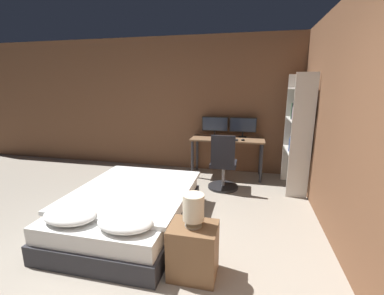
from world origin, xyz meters
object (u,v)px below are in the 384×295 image
Objects in this scene: monitor_left at (215,125)px; computer_mouse at (243,140)px; bed at (130,209)px; office_chair at (223,168)px; bookshelf at (299,128)px; desk at (227,144)px; monitor_right at (243,126)px; nightstand at (193,250)px; bedside_lamp at (193,208)px; keyboard at (227,140)px.

monitor_left is 7.36× the size of computer_mouse.
bed is 1.78m from office_chair.
monitor_left is at bearing 155.54° from bookshelf.
desk is at bearing 148.70° from computer_mouse.
desk is 0.46m from monitor_right.
monitor_right is at bearing 143.85° from bookshelf.
bookshelf reaches higher than nightstand.
bedside_lamp reaches higher than desk.
desk is at bearing 90.00° from keyboard.
desk reaches higher than nightstand.
office_chair reaches higher than bed.
bookshelf is (1.18, 0.22, 0.69)m from office_chair.
monitor_right is at bearing 93.15° from computer_mouse.
desk is at bearing 90.08° from office_chair.
bed reaches higher than nightstand.
bookshelf is (1.45, -0.66, 0.09)m from monitor_left.
monitor_right is 1.26× the size of keyboard.
monitor_left is 1.26× the size of keyboard.
bookshelf is at bearing 62.41° from nightstand.
monitor_left is 0.50m from keyboard.
monitor_right is (0.55, 0.00, 0.00)m from monitor_left.
desk is (0.05, 2.82, 0.40)m from nightstand.
bedside_lamp is at bearing -91.24° from office_chair.
keyboard is (-0.27, -0.36, -0.21)m from monitor_right.
office_chair is (0.28, -0.88, -0.60)m from monitor_left.
bed is 1.40× the size of desk.
monitor_right reaches higher than bed.
computer_mouse reaches higher than bed.
monitor_left is 1.60m from bookshelf.
keyboard reaches higher than desk.
monitor_left reaches higher than keyboard.
bookshelf reaches higher than desk.
bedside_lamp is 0.32× the size of office_chair.
bedside_lamp is at bearing -85.64° from monitor_left.
monitor_left is (-0.27, 0.18, 0.33)m from desk.
computer_mouse is at bearing 60.46° from office_chair.
office_chair reaches higher than desk.
bedside_lamp is at bearing -90.98° from keyboard.
bookshelf is (1.18, -0.48, 0.41)m from desk.
bed is 4.75× the size of keyboard.
bookshelf reaches higher than monitor_left.
nightstand is at bearing -96.07° from monitor_right.
bed is 2.42m from computer_mouse.
bed is 2.28m from keyboard.
monitor_right is at bearing 83.93° from bedside_lamp.
nightstand is 2.77m from bookshelf.
desk is 0.72× the size of bookshelf.
bed is 3.77× the size of monitor_left.
bed is 6.37× the size of bedside_lamp.
monitor_left is 1.00× the size of monitor_right.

